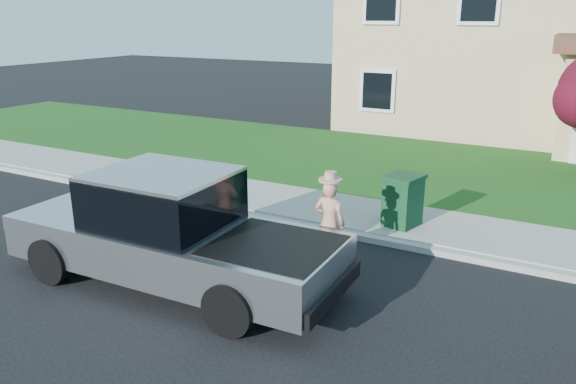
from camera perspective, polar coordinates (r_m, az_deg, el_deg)
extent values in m
plane|color=black|center=(9.10, -5.40, -9.81)|extent=(80.00, 80.00, 0.00)
cube|color=gray|center=(11.01, 7.44, -4.52)|extent=(40.00, 0.20, 0.12)
cube|color=gray|center=(11.97, 9.37, -2.69)|extent=(40.00, 2.00, 0.15)
cube|color=#144513|center=(16.12, 14.74, 2.16)|extent=(40.00, 7.00, 0.10)
cube|color=tan|center=(24.12, 18.16, 14.43)|extent=(8.00, 9.00, 6.40)
cube|color=white|center=(20.28, 9.50, 18.56)|extent=(1.30, 0.10, 1.50)
cube|color=white|center=(19.45, 18.87, 17.95)|extent=(1.30, 0.10, 1.50)
cube|color=black|center=(20.44, 9.07, 10.13)|extent=(1.30, 0.10, 1.50)
cylinder|color=black|center=(9.90, -22.88, -6.40)|extent=(0.78, 0.31, 0.77)
cylinder|color=black|center=(11.01, -15.93, -3.26)|extent=(0.78, 0.31, 0.77)
cylinder|color=black|center=(7.78, -5.89, -11.67)|extent=(0.78, 0.31, 0.77)
cylinder|color=black|center=(9.15, 0.17, -6.89)|extent=(0.78, 0.31, 0.77)
cube|color=#AEB1B5|center=(9.18, -11.58, -5.27)|extent=(5.54, 2.06, 0.69)
cube|color=black|center=(9.02, -12.58, -0.80)|extent=(2.07, 1.84, 0.82)
cube|color=#AEB1B5|center=(8.89, -12.76, 1.79)|extent=(2.07, 1.84, 0.08)
cube|color=black|center=(8.10, -1.46, -5.55)|extent=(1.77, 1.68, 0.06)
cube|color=black|center=(11.09, -22.87, -3.05)|extent=(0.16, 1.83, 0.39)
cube|color=black|center=(7.96, 4.65, -10.13)|extent=(0.16, 1.83, 0.24)
cube|color=black|center=(10.28, -12.22, 0.94)|extent=(0.12, 0.21, 0.17)
imported|color=tan|center=(9.67, 4.23, -3.14)|extent=(0.57, 0.39, 1.52)
cylinder|color=tan|center=(9.43, 4.34, 1.30)|extent=(0.41, 0.41, 0.04)
cylinder|color=tan|center=(9.41, 4.34, 1.65)|extent=(0.20, 0.20, 0.14)
cube|color=#0F381B|center=(11.34, 11.57, -1.01)|extent=(0.71, 0.78, 0.95)
cube|color=#0F381B|center=(11.19, 11.73, 1.49)|extent=(0.78, 0.85, 0.08)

